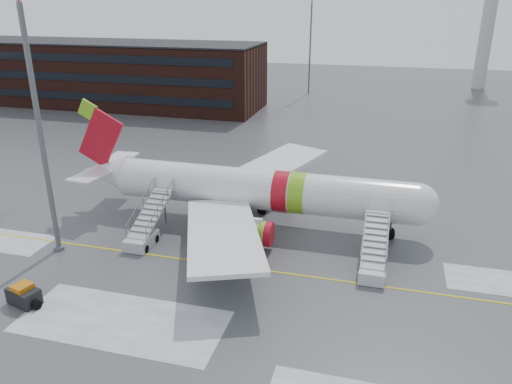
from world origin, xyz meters
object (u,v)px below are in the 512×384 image
(airliner, at_px, (252,189))
(airstair_fwd, at_px, (373,260))
(airstair_aft, at_px, (145,231))
(baggage_tractor, at_px, (24,296))
(light_mast_near, at_px, (35,98))
(pushback_tug, at_px, (207,234))

(airliner, bearing_deg, airstair_fwd, -29.09)
(airliner, xyz_separation_m, airstair_aft, (-7.99, -6.54, -2.35))
(airstair_fwd, relative_size, baggage_tractor, 2.46)
(baggage_tractor, bearing_deg, airstair_aft, 70.14)
(light_mast_near, bearing_deg, airstair_aft, 25.65)
(pushback_tug, bearing_deg, airstair_fwd, -6.63)
(airliner, distance_m, airstair_fwd, 13.65)
(airliner, height_order, pushback_tug, airliner)
(pushback_tug, bearing_deg, airliner, 60.29)
(airstair_fwd, distance_m, baggage_tractor, 26.08)
(pushback_tug, height_order, baggage_tractor, baggage_tractor)
(airstair_fwd, relative_size, airstair_aft, 1.00)
(airstair_fwd, height_order, baggage_tractor, airstair_fwd)
(airstair_fwd, bearing_deg, airliner, 150.91)
(airstair_fwd, height_order, pushback_tug, airstair_fwd)
(airstair_aft, bearing_deg, pushback_tug, 17.89)
(pushback_tug, distance_m, light_mast_near, 17.85)
(airstair_aft, xyz_separation_m, baggage_tractor, (-3.94, -10.92, -0.41))
(airliner, relative_size, light_mast_near, 1.39)
(airliner, bearing_deg, baggage_tractor, -124.37)
(airliner, distance_m, baggage_tractor, 21.33)
(airstair_aft, bearing_deg, baggage_tractor, -109.86)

